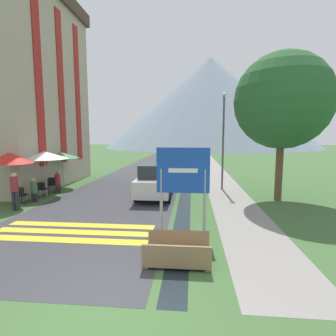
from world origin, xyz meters
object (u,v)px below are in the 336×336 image
(parked_car_far, at_px, (173,163))
(cafe_chair_middle, at_px, (42,188))
(cafe_chair_near_right, at_px, (19,193))
(person_standing_terrace, at_px, (15,189))
(tree_by_path, at_px, (283,101))
(parked_car_near, at_px, (156,180))
(cafe_umbrella_middle_white, at_px, (45,155))
(cafe_chair_far_left, at_px, (53,184))
(cafe_chair_far_right, at_px, (54,183))
(road_sign, at_px, (183,179))
(streetlamp, at_px, (223,134))
(hotel_building, at_px, (24,81))
(cafe_umbrella_front_red, at_px, (9,158))
(footbridge, at_px, (178,253))
(person_seated_near, at_px, (58,181))
(cafe_umbrella_rear_green, at_px, (62,155))
(person_seated_far, at_px, (34,189))
(cafe_chair_near_left, at_px, (21,194))

(parked_car_far, xyz_separation_m, cafe_chair_middle, (-6.25, -10.48, -0.40))
(cafe_chair_near_right, height_order, person_standing_terrace, person_standing_terrace)
(parked_car_far, bearing_deg, cafe_chair_middle, -120.81)
(person_standing_terrace, xyz_separation_m, tree_by_path, (12.16, 3.04, 4.00))
(parked_car_near, distance_m, cafe_umbrella_middle_white, 6.24)
(cafe_chair_far_left, bearing_deg, cafe_chair_middle, -56.15)
(cafe_chair_far_right, distance_m, cafe_chair_near_right, 2.98)
(road_sign, xyz_separation_m, streetlamp, (2.16, 7.94, 1.53))
(parked_car_near, bearing_deg, tree_by_path, -2.98)
(cafe_chair_far_right, bearing_deg, hotel_building, 150.55)
(cafe_chair_near_right, bearing_deg, cafe_umbrella_front_red, -123.95)
(parked_car_near, distance_m, person_standing_terrace, 6.71)
(parked_car_far, relative_size, cafe_umbrella_middle_white, 1.63)
(cafe_chair_far_left, distance_m, cafe_umbrella_middle_white, 1.92)
(footbridge, height_order, cafe_chair_far_left, cafe_chair_far_left)
(footbridge, relative_size, person_seated_near, 1.33)
(hotel_building, xyz_separation_m, parked_car_far, (9.22, 7.01, -5.90))
(person_seated_near, bearing_deg, cafe_chair_far_left, 168.31)
(cafe_chair_far_left, bearing_deg, hotel_building, 169.59)
(footbridge, bearing_deg, cafe_umbrella_rear_green, 130.13)
(person_seated_far, bearing_deg, tree_by_path, 6.94)
(cafe_umbrella_middle_white, bearing_deg, cafe_chair_near_right, -100.24)
(parked_car_far, bearing_deg, cafe_umbrella_middle_white, -122.31)
(cafe_chair_far_left, bearing_deg, streetlamp, 37.74)
(cafe_umbrella_front_red, bearing_deg, person_seated_near, 77.68)
(person_standing_terrace, bearing_deg, road_sign, -16.86)
(parked_car_near, bearing_deg, cafe_chair_near_right, -160.76)
(person_seated_far, bearing_deg, cafe_chair_near_left, -121.08)
(cafe_chair_middle, xyz_separation_m, cafe_chair_far_right, (-0.27, 1.63, 0.00))
(cafe_umbrella_front_red, bearing_deg, cafe_umbrella_middle_white, 80.50)
(parked_car_near, bearing_deg, cafe_chair_near_left, -159.31)
(parked_car_far, distance_m, cafe_umbrella_middle_white, 11.89)
(cafe_chair_far_right, bearing_deg, cafe_umbrella_front_red, -88.15)
(cafe_chair_far_left, bearing_deg, cafe_umbrella_middle_white, -56.26)
(hotel_building, bearing_deg, cafe_umbrella_front_red, -64.21)
(hotel_building, height_order, streetlamp, hotel_building)
(footbridge, distance_m, person_seated_far, 9.39)
(cafe_umbrella_middle_white, xyz_separation_m, person_seated_near, (0.28, 0.74, -1.54))
(parked_car_near, relative_size, person_seated_far, 3.73)
(road_sign, xyz_separation_m, cafe_umbrella_front_red, (-8.13, 2.97, 0.37))
(cafe_chair_near_left, relative_size, person_seated_far, 0.69)
(cafe_umbrella_front_red, distance_m, streetlamp, 11.48)
(person_standing_terrace, bearing_deg, tree_by_path, 14.04)
(hotel_building, bearing_deg, streetlamp, -1.20)
(person_seated_near, height_order, tree_by_path, tree_by_path)
(cafe_chair_middle, bearing_deg, person_seated_far, -62.50)
(footbridge, relative_size, cafe_chair_far_left, 2.00)
(person_seated_far, distance_m, streetlamp, 10.92)
(cafe_chair_far_left, height_order, person_seated_far, person_seated_far)
(cafe_chair_middle, height_order, cafe_chair_far_right, same)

